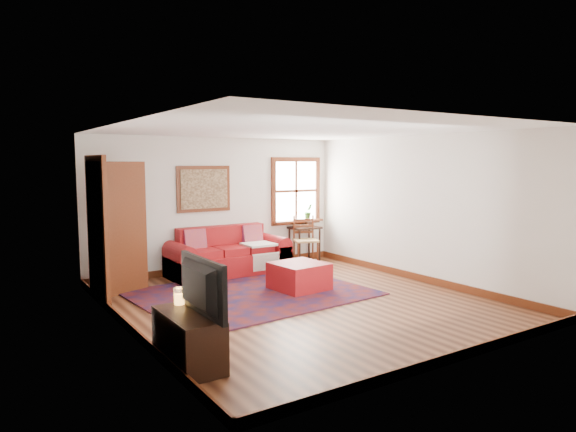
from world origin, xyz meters
TOP-DOWN VIEW (x-y plane):
  - ground at (0.00, 0.00)m, footprint 5.50×5.50m
  - room_envelope at (0.00, 0.02)m, footprint 5.04×5.54m
  - window at (1.78, 2.70)m, footprint 1.18×0.20m
  - doorway at (-2.21, 1.78)m, footprint 0.89×1.08m
  - framed_artwork at (-0.30, 2.71)m, footprint 1.05×0.07m
  - persian_rug at (-0.37, 0.81)m, footprint 3.55×2.93m
  - red_leather_sofa at (-0.02, 2.32)m, footprint 2.20×0.91m
  - red_ottoman at (0.39, 0.61)m, footprint 0.83×0.83m
  - side_table at (1.84, 2.53)m, footprint 0.60×0.45m
  - ladder_back_chair at (1.68, 2.29)m, footprint 0.58×0.57m
  - media_cabinet at (-2.27, -1.31)m, footprint 0.43×0.97m
  - television at (-2.25, -1.41)m, footprint 0.13×1.00m
  - candle_hurricane at (-2.22, -0.95)m, footprint 0.12×0.12m

SIDE VIEW (x-z plane):
  - ground at x=0.00m, z-range 0.00..0.00m
  - persian_rug at x=-0.37m, z-range 0.00..0.02m
  - red_ottoman at x=0.39m, z-range 0.00..0.44m
  - media_cabinet at x=-2.27m, z-range 0.00..0.53m
  - red_leather_sofa at x=-0.02m, z-range -0.14..0.72m
  - ladder_back_chair at x=1.68m, z-range 0.04..1.01m
  - side_table at x=1.84m, z-range 0.24..0.95m
  - candle_hurricane at x=-2.22m, z-range 0.53..0.71m
  - television at x=-2.25m, z-range 0.53..1.11m
  - doorway at x=-2.21m, z-range 0.00..2.14m
  - window at x=1.78m, z-range 0.62..2.00m
  - framed_artwork at x=-0.30m, z-range 1.13..1.98m
  - room_envelope at x=0.00m, z-range 0.39..2.91m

